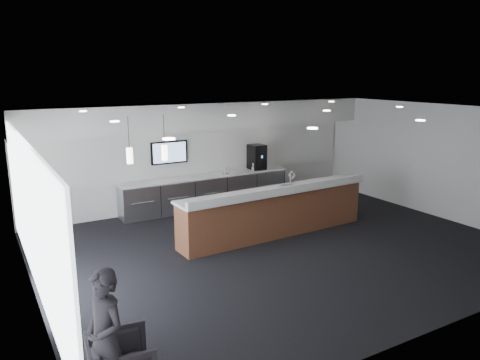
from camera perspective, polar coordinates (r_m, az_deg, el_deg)
ground at (r=10.53m, az=4.82°, el=-8.17°), size 10.00×10.00×0.00m
ceiling at (r=9.86m, az=5.16°, el=8.33°), size 10.00×8.00×0.02m
back_wall at (r=13.49m, az=-4.80°, el=3.15°), size 10.00×0.02×3.00m
left_wall at (r=8.37m, az=-24.40°, el=-4.07°), size 0.02×8.00×3.00m
right_wall at (r=13.54m, az=22.62°, el=2.23°), size 0.02×8.00×3.00m
soffit_bulkhead at (r=12.94m, az=-4.03°, el=7.89°), size 10.00×0.90×0.70m
alcove_panel at (r=13.45m, az=-4.75°, el=3.55°), size 9.80×0.06×1.40m
window_blinds_wall at (r=8.38m, az=-24.13°, el=-4.04°), size 0.04×7.36×2.55m
back_credenza at (r=13.39m, az=-4.06°, el=-1.39°), size 5.06×0.66×0.95m
wall_tv at (r=12.99m, az=-8.63°, el=3.34°), size 1.05×0.08×0.62m
pendant_left at (r=9.54m, az=-9.68°, el=3.50°), size 0.12×0.12×0.30m
pendant_right at (r=9.32m, az=-13.72°, el=3.10°), size 0.12×0.12×0.30m
ceiling_can_lights at (r=9.86m, az=5.15°, el=8.16°), size 7.00×5.00×0.02m
service_counter at (r=11.14m, az=4.26°, el=-3.83°), size 4.99×1.03×1.49m
coffee_machine at (r=14.04m, az=2.06°, el=2.83°), size 0.44×0.56×0.74m
info_sign_left at (r=13.42m, az=-1.67°, el=1.21°), size 0.15×0.05×0.21m
info_sign_right at (r=13.89m, az=1.85°, el=1.63°), size 0.17×0.02×0.22m
lounge_guest at (r=5.81m, az=-16.11°, el=-18.12°), size 0.58×0.71×1.67m
cup_0 at (r=14.09m, az=3.04°, el=1.52°), size 0.10×0.10×0.09m
cup_1 at (r=14.02m, az=2.56°, el=1.46°), size 0.14×0.14×0.09m
cup_2 at (r=13.94m, az=2.08°, el=1.41°), size 0.12×0.12×0.09m
cup_3 at (r=13.87m, az=1.59°, el=1.35°), size 0.13×0.13×0.09m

